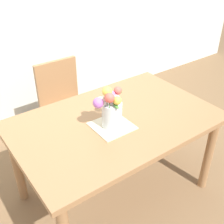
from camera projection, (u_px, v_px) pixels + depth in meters
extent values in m
plane|color=brown|center=(115.00, 191.00, 2.49)|extent=(12.00, 12.00, 0.00)
cube|color=#9E7047|center=(115.00, 121.00, 2.10)|extent=(1.49, 0.96, 0.04)
cylinder|color=#9E7047|center=(209.00, 154.00, 2.35)|extent=(0.07, 0.07, 0.71)
cylinder|color=#9E7047|center=(17.00, 166.00, 2.24)|extent=(0.07, 0.07, 0.71)
cylinder|color=#9E7047|center=(144.00, 112.00, 2.90)|extent=(0.07, 0.07, 0.71)
cube|color=#9E7047|center=(69.00, 110.00, 2.74)|extent=(0.42, 0.42, 0.04)
cylinder|color=#9E7047|center=(95.00, 132.00, 2.84)|extent=(0.04, 0.04, 0.44)
cylinder|color=#9E7047|center=(63.00, 146.00, 2.66)|extent=(0.04, 0.04, 0.44)
cylinder|color=#9E7047|center=(77.00, 116.00, 3.08)|extent=(0.04, 0.04, 0.44)
cylinder|color=#9E7047|center=(46.00, 128.00, 2.90)|extent=(0.04, 0.04, 0.44)
cube|color=#9E7047|center=(57.00, 81.00, 2.75)|extent=(0.42, 0.04, 0.42)
cube|color=beige|center=(112.00, 126.00, 2.01)|extent=(0.26, 0.26, 0.01)
cylinder|color=silver|center=(112.00, 115.00, 1.96)|extent=(0.14, 0.14, 0.18)
sphere|color=white|center=(101.00, 102.00, 1.89)|extent=(0.07, 0.07, 0.07)
cylinder|color=#478438|center=(102.00, 104.00, 1.89)|extent=(0.01, 0.01, 0.03)
sphere|color=#EFD14C|center=(107.00, 92.00, 1.85)|extent=(0.07, 0.07, 0.07)
cylinder|color=#478438|center=(107.00, 99.00, 1.88)|extent=(0.01, 0.01, 0.10)
sphere|color=#B266C6|center=(98.00, 103.00, 1.86)|extent=(0.07, 0.07, 0.07)
cylinder|color=#478438|center=(98.00, 105.00, 1.87)|extent=(0.01, 0.01, 0.04)
sphere|color=#EA9EBC|center=(116.00, 99.00, 1.90)|extent=(0.06, 0.06, 0.06)
cylinder|color=#478438|center=(116.00, 102.00, 1.91)|extent=(0.01, 0.01, 0.04)
sphere|color=#E55B4C|center=(110.00, 98.00, 1.82)|extent=(0.07, 0.07, 0.07)
cylinder|color=#478438|center=(110.00, 104.00, 1.84)|extent=(0.01, 0.01, 0.08)
sphere|color=#EFD14C|center=(117.00, 101.00, 1.85)|extent=(0.06, 0.06, 0.06)
cylinder|color=#478438|center=(117.00, 104.00, 1.87)|extent=(0.01, 0.01, 0.05)
sphere|color=#E55B4C|center=(118.00, 91.00, 1.94)|extent=(0.06, 0.06, 0.06)
cylinder|color=#478438|center=(118.00, 95.00, 1.96)|extent=(0.01, 0.01, 0.07)
sphere|color=#B266C6|center=(111.00, 95.00, 1.91)|extent=(0.06, 0.06, 0.06)
cylinder|color=#478438|center=(111.00, 99.00, 1.92)|extent=(0.01, 0.01, 0.06)
ellipsoid|color=#478438|center=(120.00, 93.00, 1.96)|extent=(0.07, 0.05, 0.02)
ellipsoid|color=#478438|center=(116.00, 106.00, 1.86)|extent=(0.04, 0.07, 0.02)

